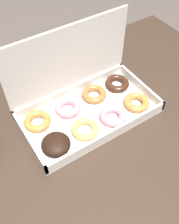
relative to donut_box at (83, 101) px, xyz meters
name	(u,v)px	position (x,y,z in m)	size (l,w,h in m)	color
ground_plane	(89,221)	(-0.04, -0.09, -0.80)	(8.00, 8.00, 0.00)	#564C44
dining_table	(88,155)	(-0.04, -0.09, -0.15)	(1.24, 0.82, 0.75)	#38281E
donut_box	(83,101)	(0.00, 0.00, 0.00)	(0.41, 0.23, 0.25)	silver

